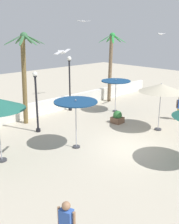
{
  "coord_description": "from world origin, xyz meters",
  "views": [
    {
      "loc": [
        -10.56,
        -8.14,
        6.08
      ],
      "look_at": [
        0.0,
        2.84,
        1.4
      ],
      "focal_mm": 43.25,
      "sensor_mm": 36.0,
      "label": 1
    }
  ],
  "objects_px": {
    "patio_umbrella_1": "(116,82)",
    "patio_umbrella_4": "(76,104)",
    "guest_0": "(179,106)",
    "seagull_0": "(84,21)",
    "lamp_post_0": "(70,80)",
    "planter": "(117,117)",
    "seagull_1": "(62,52)",
    "palm_tree_1": "(24,68)",
    "patio_umbrella_3": "(161,88)",
    "guest_1": "(67,224)",
    "lamp_post_1": "(37,101)",
    "palm_tree_0": "(111,61)",
    "seagull_2": "(161,34)"
  },
  "relations": [
    {
      "from": "patio_umbrella_1",
      "to": "patio_umbrella_4",
      "type": "bearing_deg",
      "value": -155.85
    },
    {
      "from": "guest_0",
      "to": "seagull_0",
      "type": "distance_m",
      "value": 10.79
    },
    {
      "from": "seagull_0",
      "to": "lamp_post_0",
      "type": "bearing_deg",
      "value": -148.48
    },
    {
      "from": "seagull_0",
      "to": "planter",
      "type": "relative_size",
      "value": 1.56
    },
    {
      "from": "seagull_1",
      "to": "patio_umbrella_1",
      "type": "bearing_deg",
      "value": 26.71
    },
    {
      "from": "palm_tree_1",
      "to": "planter",
      "type": "distance_m",
      "value": 6.94
    },
    {
      "from": "patio_umbrella_3",
      "to": "planter",
      "type": "xyz_separation_m",
      "value": [
        -0.83,
        2.66,
        -2.31
      ]
    },
    {
      "from": "patio_umbrella_4",
      "to": "guest_1",
      "type": "relative_size",
      "value": 1.53
    },
    {
      "from": "lamp_post_1",
      "to": "guest_1",
      "type": "relative_size",
      "value": 2.14
    },
    {
      "from": "palm_tree_0",
      "to": "guest_1",
      "type": "relative_size",
      "value": 3.34
    },
    {
      "from": "palm_tree_1",
      "to": "patio_umbrella_1",
      "type": "bearing_deg",
      "value": -21.16
    },
    {
      "from": "lamp_post_0",
      "to": "palm_tree_0",
      "type": "bearing_deg",
      "value": -2.12
    },
    {
      "from": "patio_umbrella_1",
      "to": "palm_tree_0",
      "type": "xyz_separation_m",
      "value": [
        2.17,
        2.49,
        1.24
      ]
    },
    {
      "from": "patio_umbrella_1",
      "to": "seagull_2",
      "type": "xyz_separation_m",
      "value": [
        3.11,
        -1.6,
        3.48
      ]
    },
    {
      "from": "lamp_post_1",
      "to": "seagull_1",
      "type": "distance_m",
      "value": 5.87
    },
    {
      "from": "patio_umbrella_4",
      "to": "lamp_post_1",
      "type": "xyz_separation_m",
      "value": [
        -0.16,
        3.4,
        -0.43
      ]
    },
    {
      "from": "palm_tree_0",
      "to": "guest_1",
      "type": "bearing_deg",
      "value": -141.95
    },
    {
      "from": "patio_umbrella_1",
      "to": "palm_tree_1",
      "type": "height_order",
      "value": "palm_tree_1"
    },
    {
      "from": "palm_tree_1",
      "to": "palm_tree_0",
      "type": "bearing_deg",
      "value": 0.51
    },
    {
      "from": "palm_tree_1",
      "to": "lamp_post_1",
      "type": "xyz_separation_m",
      "value": [
        -0.47,
        -1.95,
        -1.73
      ]
    },
    {
      "from": "guest_0",
      "to": "guest_1",
      "type": "xyz_separation_m",
      "value": [
        -13.19,
        -3.83,
        0.06
      ]
    },
    {
      "from": "patio_umbrella_1",
      "to": "guest_0",
      "type": "distance_m",
      "value": 4.87
    },
    {
      "from": "patio_umbrella_3",
      "to": "seagull_0",
      "type": "height_order",
      "value": "seagull_0"
    },
    {
      "from": "palm_tree_0",
      "to": "lamp_post_1",
      "type": "bearing_deg",
      "value": -167.16
    },
    {
      "from": "patio_umbrella_4",
      "to": "lamp_post_0",
      "type": "bearing_deg",
      "value": 52.71
    },
    {
      "from": "patio_umbrella_3",
      "to": "seagull_2",
      "type": "relative_size",
      "value": 2.15
    },
    {
      "from": "palm_tree_0",
      "to": "lamp_post_0",
      "type": "height_order",
      "value": "palm_tree_0"
    },
    {
      "from": "lamp_post_1",
      "to": "planter",
      "type": "bearing_deg",
      "value": -25.69
    },
    {
      "from": "lamp_post_0",
      "to": "guest_1",
      "type": "xyz_separation_m",
      "value": [
        -9.21,
        -10.87,
        -1.34
      ]
    },
    {
      "from": "seagull_1",
      "to": "palm_tree_0",
      "type": "bearing_deg",
      "value": 32.47
    },
    {
      "from": "lamp_post_0",
      "to": "seagull_1",
      "type": "relative_size",
      "value": 3.23
    },
    {
      "from": "seagull_0",
      "to": "lamp_post_1",
      "type": "bearing_deg",
      "value": -151.33
    },
    {
      "from": "patio_umbrella_3",
      "to": "seagull_2",
      "type": "distance_m",
      "value": 5.95
    },
    {
      "from": "patio_umbrella_1",
      "to": "seagull_2",
      "type": "distance_m",
      "value": 4.93
    },
    {
      "from": "palm_tree_0",
      "to": "lamp_post_1",
      "type": "xyz_separation_m",
      "value": [
        -8.89,
        -2.03,
        -1.53
      ]
    },
    {
      "from": "patio_umbrella_3",
      "to": "lamp_post_0",
      "type": "bearing_deg",
      "value": 99.6
    },
    {
      "from": "patio_umbrella_4",
      "to": "seagull_1",
      "type": "height_order",
      "value": "seagull_1"
    },
    {
      "from": "palm_tree_0",
      "to": "lamp_post_0",
      "type": "distance_m",
      "value": 4.6
    },
    {
      "from": "lamp_post_1",
      "to": "seagull_0",
      "type": "xyz_separation_m",
      "value": [
        7.82,
        4.27,
        4.76
      ]
    },
    {
      "from": "lamp_post_0",
      "to": "guest_0",
      "type": "xyz_separation_m",
      "value": [
        3.98,
        -7.04,
        -1.4
      ]
    },
    {
      "from": "lamp_post_1",
      "to": "seagull_0",
      "type": "distance_m",
      "value": 10.1
    },
    {
      "from": "patio_umbrella_4",
      "to": "planter",
      "type": "height_order",
      "value": "patio_umbrella_4"
    },
    {
      "from": "patio_umbrella_3",
      "to": "palm_tree_1",
      "type": "relative_size",
      "value": 0.5
    },
    {
      "from": "patio_umbrella_1",
      "to": "lamp_post_0",
      "type": "relative_size",
      "value": 0.61
    },
    {
      "from": "patio_umbrella_4",
      "to": "planter",
      "type": "xyz_separation_m",
      "value": [
        4.64,
        1.09,
        -2.04
      ]
    },
    {
      "from": "palm_tree_1",
      "to": "guest_1",
      "type": "distance_m",
      "value": 12.15
    },
    {
      "from": "guest_0",
      "to": "lamp_post_1",
      "type": "bearing_deg",
      "value": 150.01
    },
    {
      "from": "guest_1",
      "to": "planter",
      "type": "height_order",
      "value": "guest_1"
    },
    {
      "from": "patio_umbrella_1",
      "to": "seagull_0",
      "type": "distance_m",
      "value": 6.61
    },
    {
      "from": "patio_umbrella_4",
      "to": "seagull_0",
      "type": "relative_size",
      "value": 2.01
    }
  ]
}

